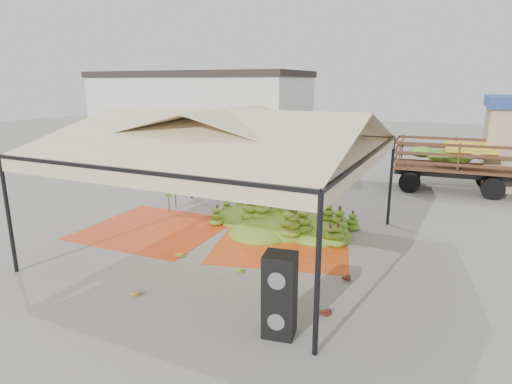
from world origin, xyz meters
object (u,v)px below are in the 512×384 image
at_px(vendor, 254,196).
at_px(speaker_stack, 280,295).
at_px(truck_left, 264,144).
at_px(truck_right, 485,161).
at_px(banana_heap, 282,212).

bearing_deg(vendor, speaker_stack, 141.34).
xyz_separation_m(speaker_stack, truck_left, (-6.46, 13.46, 0.76)).
bearing_deg(truck_right, vendor, -140.00).
bearing_deg(vendor, truck_left, -46.76).
bearing_deg(speaker_stack, banana_heap, 102.00).
relative_size(speaker_stack, truck_right, 0.24).
bearing_deg(truck_right, banana_heap, -131.70).
height_order(speaker_stack, vendor, speaker_stack).
bearing_deg(banana_heap, truck_right, 52.77).
height_order(vendor, truck_left, truck_left).
height_order(banana_heap, truck_left, truck_left).
relative_size(truck_left, truck_right, 1.14).
relative_size(banana_heap, speaker_stack, 3.14).
distance_m(vendor, truck_right, 10.56).
xyz_separation_m(speaker_stack, truck_right, (3.83, 13.86, 0.61)).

